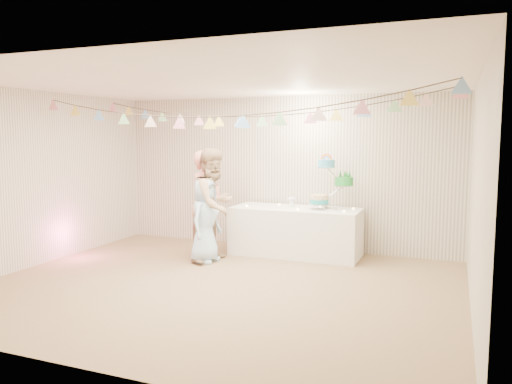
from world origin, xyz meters
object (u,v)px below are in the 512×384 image
at_px(person_adult_b, 214,205).
at_px(table, 296,231).
at_px(person_child, 205,220).
at_px(person_adult_a, 206,204).
at_px(cake_stand, 330,185).

bearing_deg(person_adult_b, table, -42.76).
height_order(person_adult_b, person_child, person_adult_b).
distance_m(person_adult_a, person_child, 0.39).
relative_size(cake_stand, person_adult_a, 0.48).
xyz_separation_m(cake_stand, person_adult_a, (-1.85, -0.68, -0.31)).
bearing_deg(table, person_child, -141.15).
relative_size(table, person_adult_b, 1.19).
relative_size(cake_stand, person_child, 0.63).
relative_size(person_adult_a, person_child, 1.31).
xyz_separation_m(cake_stand, person_adult_b, (-1.62, -0.86, -0.28)).
relative_size(person_adult_a, person_adult_b, 0.98).
bearing_deg(person_child, person_adult_a, 30.40).
height_order(person_adult_a, person_adult_b, person_adult_b).
xyz_separation_m(person_adult_b, person_child, (-0.08, -0.13, -0.22)).
height_order(person_adult_a, person_child, person_adult_a).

